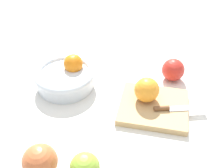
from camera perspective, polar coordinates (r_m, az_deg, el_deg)
name	(u,v)px	position (r m, az deg, el deg)	size (l,w,h in m)	color
ground_plane	(111,116)	(0.84, -0.24, -6.39)	(2.40, 2.40, 0.00)	silver
bowl	(66,76)	(0.93, -9.30, 1.51)	(0.20, 0.20, 0.10)	silver
cutting_board	(153,107)	(0.86, 8.36, -4.60)	(0.20, 0.18, 0.02)	tan
orange_on_board	(147,90)	(0.84, 7.01, -1.17)	(0.07, 0.07, 0.07)	orange
knife	(173,108)	(0.84, 12.16, -4.79)	(0.16, 0.05, 0.01)	silver
apple_front_left	(40,161)	(0.70, -14.33, -14.87)	(0.08, 0.08, 0.08)	#CC6638
apple_back_right	(173,70)	(0.96, 12.23, 2.80)	(0.08, 0.08, 0.08)	red
apple_front_left_2	(85,167)	(0.68, -5.50, -16.36)	(0.07, 0.07, 0.07)	#8EB738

